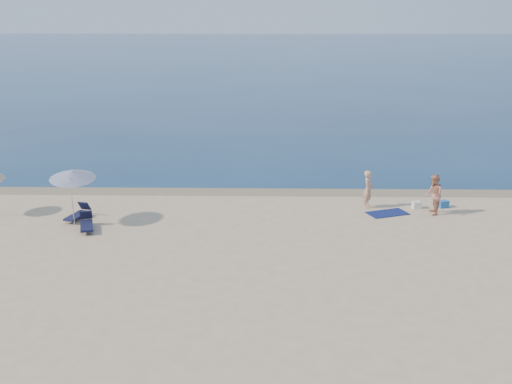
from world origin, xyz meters
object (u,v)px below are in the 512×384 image
person_left (368,189)px  blue_cooler (443,204)px  umbrella_near (72,175)px  person_right (434,195)px

person_left → blue_cooler: bearing=-64.8°
umbrella_near → person_right: bearing=-6.0°
person_left → blue_cooler: 3.65m
person_left → umbrella_near: size_ratio=0.70×
person_left → person_right: (2.82, -0.96, 0.04)m
person_left → blue_cooler: size_ratio=3.84×
person_right → blue_cooler: (0.75, 1.04, -0.77)m
person_left → umbrella_near: (-13.10, -2.54, 1.32)m
person_right → umbrella_near: bearing=-81.6°
person_right → blue_cooler: bearing=146.9°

